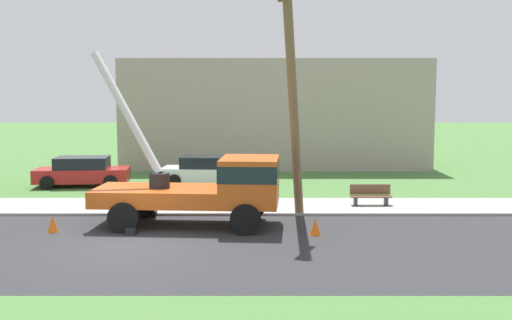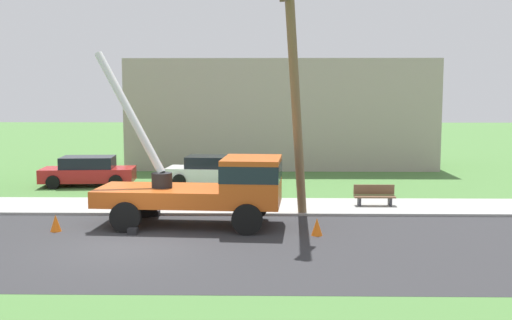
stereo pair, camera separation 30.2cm
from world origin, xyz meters
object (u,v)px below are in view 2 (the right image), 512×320
Objects in this scene: traffic_cone_ahead at (317,227)px; utility_truck at (214,185)px; traffic_cone_behind at (56,223)px; parked_sedan_white at (213,171)px; parked_sedan_red at (88,171)px; park_bench at (374,196)px; leaning_utility_pole at (295,93)px.

utility_truck is at bearing 157.84° from traffic_cone_ahead.
parked_sedan_white is at bearing 67.09° from traffic_cone_behind.
traffic_cone_behind is at bearing -79.79° from parked_sedan_red.
parked_sedan_red is 13.96m from park_bench.
parked_sedan_white is (-4.24, 10.47, 0.43)m from traffic_cone_ahead.
parked_sedan_white is 2.84× the size of park_bench.
traffic_cone_ahead is 5.42m from park_bench.
park_bench is at bearing 29.12° from utility_truck.
parked_sedan_red is (-9.62, 7.91, -3.80)m from leaning_utility_pole.
leaning_utility_pole is at bearing 105.49° from traffic_cone_ahead.
traffic_cone_behind is at bearing -112.91° from parked_sedan_white.
leaning_utility_pole reaches higher than utility_truck.
parked_sedan_white is 8.96m from park_bench.
parked_sedan_white is (4.25, 10.05, 0.43)m from traffic_cone_behind.
traffic_cone_behind is 0.12× the size of parked_sedan_red.
leaning_utility_pole reaches higher than traffic_cone_ahead.
leaning_utility_pole reaches higher than parked_sedan_red.
leaning_utility_pole is 5.76m from park_bench.
parked_sedan_white is at bearing 3.11° from parked_sedan_red.
traffic_cone_ahead is 11.30m from parked_sedan_white.
utility_truck is 3.83m from traffic_cone_ahead.
park_bench is (11.12, 4.32, 0.18)m from traffic_cone_behind.
utility_truck is at bearing -51.98° from parked_sedan_red.
leaning_utility_pole is 4.83m from traffic_cone_ahead.
traffic_cone_ahead is 0.35× the size of park_bench.
leaning_utility_pole reaches higher than parked_sedan_white.
leaning_utility_pole is (2.77, 0.86, 3.10)m from utility_truck.
traffic_cone_behind is (-7.87, -1.82, -4.23)m from leaning_utility_pole.
traffic_cone_ahead and traffic_cone_behind have the same top height.
traffic_cone_ahead is at bearing -67.94° from parked_sedan_white.
traffic_cone_behind is 11.93m from park_bench.
parked_sedan_red is at bearing 128.02° from utility_truck.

